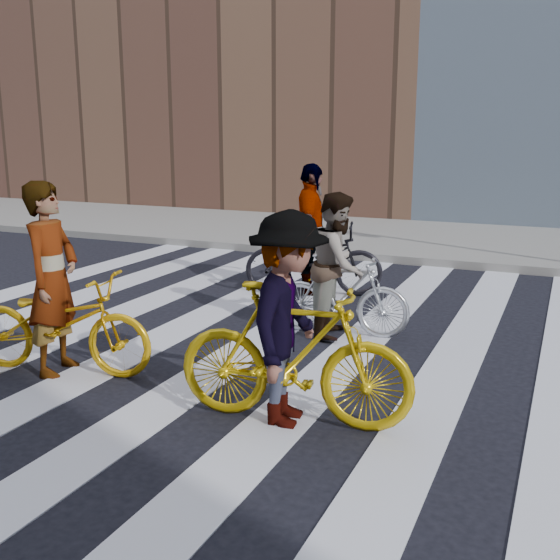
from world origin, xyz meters
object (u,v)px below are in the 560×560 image
Objects in this scene: bike_yellow_left at (60,323)px; bike_yellow_right at (294,355)px; rider_rear at (311,230)px; rider_right at (288,320)px; bike_dark_rear at (313,259)px; rider_mid at (338,265)px; bike_silver_mid at (341,295)px; rider_left at (52,279)px.

bike_yellow_right reaches higher than bike_yellow_left.
rider_right is at bearing -177.27° from rider_rear.
rider_right is 0.92× the size of rider_rear.
bike_dark_rear is 2.01m from rider_mid.
bike_silver_mid is 2.52m from rider_right.
bike_dark_rear is (-1.02, 1.73, 0.05)m from bike_silver_mid.
bike_yellow_right is at bearing -176.67° from rider_rear.
bike_yellow_left is at bearing 79.50° from rider_right.
bike_dark_rear is (1.14, 4.06, 0.02)m from bike_yellow_left.
bike_dark_rear reaches higher than bike_yellow_left.
bike_yellow_left is 4.23m from rider_rear.
rider_rear is at bearing -27.21° from rider_left.
bike_yellow_left is 3.17m from rider_mid.
bike_dark_rear is 1.05× the size of rider_rear.
bike_yellow_left is 1.01× the size of rider_rear.
rider_right is at bearing -104.41° from rider_left.
rider_left is at bearing 129.67° from rider_mid.
rider_right is at bearing -177.52° from rider_mid.
bike_yellow_right is at bearing -104.41° from bike_yellow_left.
rider_rear is at bearing 12.20° from bike_yellow_right.
bike_dark_rear is (-1.45, 4.19, -0.06)m from bike_yellow_right.
rider_rear is at bearing 73.64° from bike_dark_rear.
bike_silver_mid is at bearing -55.11° from rider_left.
rider_rear reaches higher than bike_yellow_right.
bike_yellow_right is 1.03× the size of rider_rear.
rider_rear is (-1.02, 1.73, 0.12)m from rider_mid.
rider_mid is (-0.48, 2.46, 0.25)m from bike_yellow_right.
bike_silver_mid is at bearing -54.46° from bike_yellow_left.
rider_rear reaches higher than bike_silver_mid.
rider_mid reaches higher than bike_dark_rear.
bike_yellow_left is 1.14× the size of rider_mid.
rider_right reaches higher than bike_yellow_right.
rider_left is 2.60m from rider_right.
rider_left is 1.13× the size of rider_mid.
rider_rear is at bearing 11.59° from rider_right.
bike_silver_mid is 2.09m from rider_rear.
rider_right is (0.38, -2.46, 0.40)m from bike_silver_mid.
bike_yellow_right is 4.44m from bike_dark_rear.
rider_right reaches higher than bike_yellow_left.
rider_rear is (-1.07, 1.73, 0.48)m from bike_silver_mid.
rider_right is 4.44m from rider_rear.
rider_right is (0.43, -2.46, 0.04)m from rider_mid.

